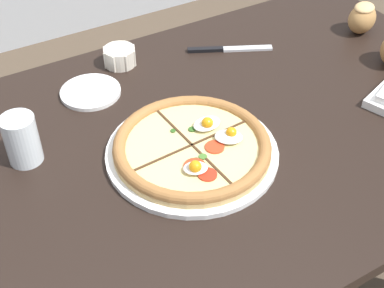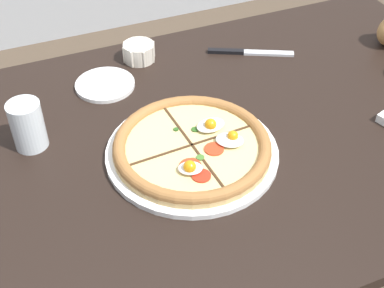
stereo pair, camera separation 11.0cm
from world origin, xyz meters
TOP-DOWN VIEW (x-y plane):
  - dining_table at (0.00, 0.00)m, footprint 1.48×0.90m
  - pizza at (-0.07, -0.04)m, footprint 0.36×0.36m
  - ramekin_bowl at (-0.05, 0.35)m, footprint 0.09×0.09m
  - knife_main at (0.23, 0.27)m, footprint 0.21×0.12m
  - water_glass at (-0.37, 0.12)m, footprint 0.07×0.07m
  - side_saucer at (-0.17, 0.27)m, footprint 0.15×0.15m

SIDE VIEW (x-z plane):
  - dining_table at x=0.00m, z-range 0.28..1.01m
  - knife_main at x=0.23m, z-range 0.73..0.74m
  - side_saucer at x=-0.17m, z-range 0.73..0.74m
  - pizza at x=-0.07m, z-range 0.72..0.78m
  - ramekin_bowl at x=-0.05m, z-range 0.73..0.78m
  - water_glass at x=-0.37m, z-range 0.72..0.83m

